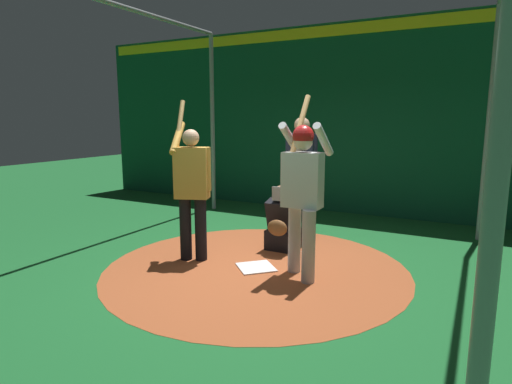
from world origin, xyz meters
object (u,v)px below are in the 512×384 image
object	(u,v)px
umpire	(301,171)
visitor	(192,185)
batter	(302,186)
catcher	(282,225)
home_plate	(256,267)

from	to	relation	value
umpire	visitor	world-z (taller)	visitor
batter	umpire	bearing A→B (deg)	-157.52
catcher	visitor	distance (m)	1.40
home_plate	catcher	world-z (taller)	catcher
batter	umpire	size ratio (longest dim) A/B	1.14
home_plate	batter	bearing A→B (deg)	90.22
home_plate	umpire	world-z (taller)	umpire
home_plate	batter	xyz separation A→B (m)	(-0.00, 0.59, 1.05)
home_plate	visitor	size ratio (longest dim) A/B	0.20
home_plate	catcher	distance (m)	0.90
home_plate	umpire	size ratio (longest dim) A/B	0.23
catcher	visitor	size ratio (longest dim) A/B	0.45
home_plate	umpire	distance (m)	1.78
catcher	visitor	world-z (taller)	visitor
umpire	visitor	size ratio (longest dim) A/B	0.89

